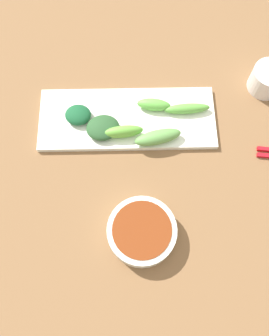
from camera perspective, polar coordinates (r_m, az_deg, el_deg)
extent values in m
cube|color=brown|center=(0.74, 0.83, 1.28)|extent=(2.10, 2.10, 0.02)
cylinder|color=silver|center=(0.67, 1.35, -10.16)|extent=(0.13, 0.13, 0.04)
cylinder|color=maroon|center=(0.66, 1.36, -10.07)|extent=(0.11, 0.11, 0.03)
cube|color=white|center=(0.76, -1.17, 7.89)|extent=(0.14, 0.37, 0.01)
ellipsoid|color=#17542E|center=(0.76, -9.02, 8.39)|extent=(0.05, 0.06, 0.02)
ellipsoid|color=#62B546|center=(0.76, 3.12, 10.09)|extent=(0.03, 0.07, 0.02)
ellipsoid|color=#629F4E|center=(0.72, 3.77, 4.95)|extent=(0.05, 0.10, 0.03)
ellipsoid|color=#28522B|center=(0.74, -5.10, 6.44)|extent=(0.07, 0.08, 0.02)
ellipsoid|color=#67B43F|center=(0.73, -1.89, 5.83)|extent=(0.03, 0.09, 0.03)
ellipsoid|color=#60AC43|center=(0.76, 8.42, 9.39)|extent=(0.03, 0.10, 0.02)
cylinder|color=white|center=(0.84, 20.56, 13.18)|extent=(0.08, 0.08, 0.05)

